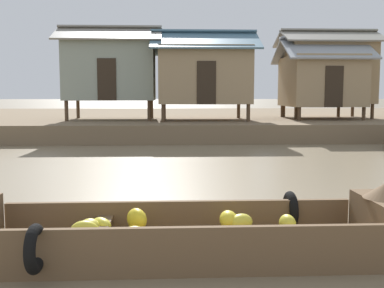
{
  "coord_description": "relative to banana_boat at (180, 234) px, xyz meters",
  "views": [
    {
      "loc": [
        0.75,
        0.39,
        1.96
      ],
      "look_at": [
        1.08,
        7.69,
        1.17
      ],
      "focal_mm": 44.26,
      "sensor_mm": 36.0,
      "label": 1
    }
  ],
  "objects": [
    {
      "name": "ground_plane",
      "position": [
        -0.85,
        4.12,
        -0.29
      ],
      "size": [
        300.0,
        300.0,
        0.0
      ],
      "primitive_type": "plane",
      "color": "#7A6B51"
    },
    {
      "name": "riverbank_strip",
      "position": [
        -0.85,
        22.35,
        0.08
      ],
      "size": [
        160.0,
        20.0,
        0.75
      ],
      "primitive_type": "cube",
      "color": "#756047",
      "rests_on": "ground"
    },
    {
      "name": "banana_boat",
      "position": [
        0.0,
        0.0,
        0.0
      ],
      "size": [
        5.55,
        2.0,
        0.9
      ],
      "color": "brown",
      "rests_on": "ground"
    },
    {
      "name": "stilt_house_left",
      "position": [
        -2.83,
        16.51,
        2.77
      ],
      "size": [
        4.68,
        3.46,
        4.26
      ],
      "color": "#4C3826",
      "rests_on": "riverbank_strip"
    },
    {
      "name": "stilt_house_mid_left",
      "position": [
        1.39,
        15.99,
        2.52
      ],
      "size": [
        4.72,
        3.79,
        4.02
      ],
      "color": "#4C3826",
      "rests_on": "riverbank_strip"
    },
    {
      "name": "stilt_house_mid_right",
      "position": [
        7.03,
        16.81,
        2.3
      ],
      "size": [
        4.01,
        4.08,
        3.84
      ],
      "color": "#4C3826",
      "rests_on": "riverbank_strip"
    },
    {
      "name": "stilt_house_right",
      "position": [
        7.56,
        17.59,
        2.73
      ],
      "size": [
        4.73,
        3.32,
        4.3
      ],
      "color": "#4C3826",
      "rests_on": "riverbank_strip"
    }
  ]
}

